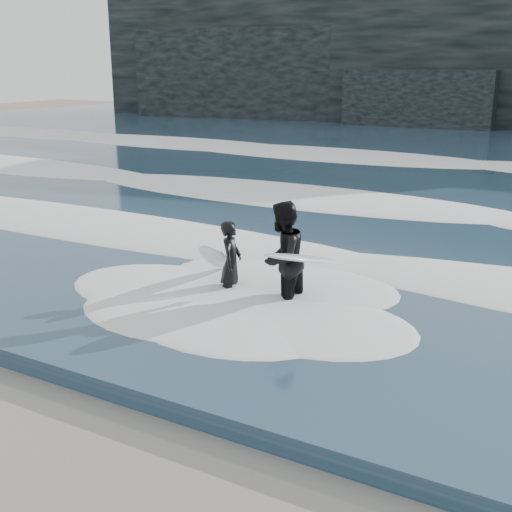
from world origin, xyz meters
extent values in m
ellipsoid|color=white|center=(0.00, 9.00, 0.40)|extent=(60.00, 3.20, 0.20)
ellipsoid|color=white|center=(0.00, 16.00, 0.42)|extent=(60.00, 4.00, 0.24)
ellipsoid|color=white|center=(0.00, 25.00, 0.45)|extent=(60.00, 4.80, 0.30)
imported|color=black|center=(-1.74, 6.94, 0.78)|extent=(0.51, 0.65, 1.57)
ellipsoid|color=white|center=(-2.14, 6.99, 0.82)|extent=(1.09, 1.73, 0.99)
imported|color=black|center=(-0.68, 6.90, 1.02)|extent=(0.81, 1.02, 2.05)
ellipsoid|color=silver|center=(-0.26, 6.90, 1.10)|extent=(0.93, 2.22, 0.71)
camera|label=1|loc=(4.16, -2.62, 4.26)|focal=45.00mm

